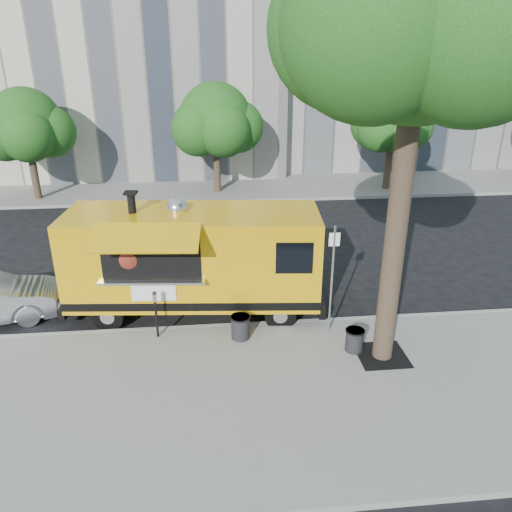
{
  "coord_description": "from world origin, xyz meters",
  "views": [
    {
      "loc": [
        -1.56,
        -12.86,
        7.27
      ],
      "look_at": [
        -0.26,
        0.0,
        1.77
      ],
      "focal_mm": 35.0,
      "sensor_mm": 36.0,
      "label": 1
    }
  ],
  "objects_px": {
    "food_truck": "(193,259)",
    "trash_bin_left": "(241,326)",
    "far_tree_a": "(26,124)",
    "trash_bin_right": "(354,339)",
    "far_tree_c": "(393,120)",
    "street_tree": "(423,1)",
    "far_tree_b": "(216,119)",
    "parking_meter": "(156,309)",
    "sign_post": "(332,274)"
  },
  "relations": [
    {
      "from": "far_tree_a",
      "to": "food_truck",
      "type": "distance_m",
      "value": 14.66
    },
    {
      "from": "far_tree_c",
      "to": "trash_bin_right",
      "type": "relative_size",
      "value": 8.93
    },
    {
      "from": "street_tree",
      "to": "far_tree_b",
      "type": "relative_size",
      "value": 1.87
    },
    {
      "from": "trash_bin_left",
      "to": "street_tree",
      "type": "bearing_deg",
      "value": -18.93
    },
    {
      "from": "sign_post",
      "to": "food_truck",
      "type": "distance_m",
      "value": 3.98
    },
    {
      "from": "far_tree_b",
      "to": "far_tree_c",
      "type": "bearing_deg",
      "value": -1.91
    },
    {
      "from": "street_tree",
      "to": "food_truck",
      "type": "height_order",
      "value": "street_tree"
    },
    {
      "from": "parking_meter",
      "to": "trash_bin_right",
      "type": "distance_m",
      "value": 5.13
    },
    {
      "from": "street_tree",
      "to": "sign_post",
      "type": "height_order",
      "value": "street_tree"
    },
    {
      "from": "far_tree_c",
      "to": "trash_bin_right",
      "type": "bearing_deg",
      "value": -112.03
    },
    {
      "from": "food_truck",
      "to": "trash_bin_right",
      "type": "bearing_deg",
      "value": -28.45
    },
    {
      "from": "sign_post",
      "to": "parking_meter",
      "type": "relative_size",
      "value": 2.25
    },
    {
      "from": "far_tree_b",
      "to": "sign_post",
      "type": "bearing_deg",
      "value": -79.85
    },
    {
      "from": "far_tree_b",
      "to": "street_tree",
      "type": "bearing_deg",
      "value": -76.92
    },
    {
      "from": "street_tree",
      "to": "trash_bin_right",
      "type": "xyz_separation_m",
      "value": [
        -0.63,
        0.31,
        -7.55
      ]
    },
    {
      "from": "far_tree_b",
      "to": "parking_meter",
      "type": "xyz_separation_m",
      "value": [
        -2.0,
        -14.05,
        -2.85
      ]
    },
    {
      "from": "food_truck",
      "to": "trash_bin_left",
      "type": "distance_m",
      "value": 2.48
    },
    {
      "from": "parking_meter",
      "to": "food_truck",
      "type": "height_order",
      "value": "food_truck"
    },
    {
      "from": "street_tree",
      "to": "trash_bin_left",
      "type": "relative_size",
      "value": 16.22
    },
    {
      "from": "parking_meter",
      "to": "sign_post",
      "type": "bearing_deg",
      "value": -2.52
    },
    {
      "from": "trash_bin_right",
      "to": "far_tree_c",
      "type": "bearing_deg",
      "value": 67.97
    },
    {
      "from": "far_tree_c",
      "to": "sign_post",
      "type": "height_order",
      "value": "far_tree_c"
    },
    {
      "from": "far_tree_c",
      "to": "trash_bin_right",
      "type": "height_order",
      "value": "far_tree_c"
    },
    {
      "from": "far_tree_a",
      "to": "food_truck",
      "type": "relative_size",
      "value": 0.72
    },
    {
      "from": "far_tree_a",
      "to": "far_tree_c",
      "type": "relative_size",
      "value": 1.03
    },
    {
      "from": "food_truck",
      "to": "trash_bin_left",
      "type": "height_order",
      "value": "food_truck"
    },
    {
      "from": "far_tree_b",
      "to": "far_tree_c",
      "type": "xyz_separation_m",
      "value": [
        9.0,
        -0.3,
        -0.12
      ]
    },
    {
      "from": "far_tree_a",
      "to": "far_tree_b",
      "type": "relative_size",
      "value": 0.97
    },
    {
      "from": "parking_meter",
      "to": "trash_bin_left",
      "type": "bearing_deg",
      "value": -7.2
    },
    {
      "from": "far_tree_a",
      "to": "trash_bin_right",
      "type": "height_order",
      "value": "far_tree_a"
    },
    {
      "from": "far_tree_a",
      "to": "parking_meter",
      "type": "height_order",
      "value": "far_tree_a"
    },
    {
      "from": "sign_post",
      "to": "food_truck",
      "type": "bearing_deg",
      "value": 154.35
    },
    {
      "from": "far_tree_a",
      "to": "sign_post",
      "type": "relative_size",
      "value": 1.79
    },
    {
      "from": "sign_post",
      "to": "trash_bin_right",
      "type": "xyz_separation_m",
      "value": [
        0.42,
        -0.94,
        -1.39
      ]
    },
    {
      "from": "far_tree_a",
      "to": "trash_bin_left",
      "type": "height_order",
      "value": "far_tree_a"
    },
    {
      "from": "food_truck",
      "to": "street_tree",
      "type": "bearing_deg",
      "value": -27.5
    },
    {
      "from": "far_tree_c",
      "to": "trash_bin_left",
      "type": "height_order",
      "value": "far_tree_c"
    },
    {
      "from": "far_tree_b",
      "to": "trash_bin_right",
      "type": "relative_size",
      "value": 9.43
    },
    {
      "from": "food_truck",
      "to": "trash_bin_right",
      "type": "relative_size",
      "value": 12.81
    },
    {
      "from": "street_tree",
      "to": "food_truck",
      "type": "bearing_deg",
      "value": 147.34
    },
    {
      "from": "sign_post",
      "to": "food_truck",
      "type": "relative_size",
      "value": 0.4
    },
    {
      "from": "far_tree_b",
      "to": "food_truck",
      "type": "distance_m",
      "value": 12.75
    },
    {
      "from": "parking_meter",
      "to": "trash_bin_right",
      "type": "xyz_separation_m",
      "value": [
        4.97,
        -1.14,
        -0.52
      ]
    },
    {
      "from": "street_tree",
      "to": "trash_bin_right",
      "type": "height_order",
      "value": "street_tree"
    },
    {
      "from": "trash_bin_left",
      "to": "far_tree_b",
      "type": "bearing_deg",
      "value": 90.69
    },
    {
      "from": "far_tree_a",
      "to": "trash_bin_right",
      "type": "distance_m",
      "value": 19.32
    },
    {
      "from": "far_tree_b",
      "to": "far_tree_c",
      "type": "height_order",
      "value": "far_tree_b"
    },
    {
      "from": "street_tree",
      "to": "far_tree_a",
      "type": "relative_size",
      "value": 1.92
    },
    {
      "from": "far_tree_b",
      "to": "trash_bin_right",
      "type": "height_order",
      "value": "far_tree_b"
    },
    {
      "from": "sign_post",
      "to": "parking_meter",
      "type": "distance_m",
      "value": 4.64
    }
  ]
}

